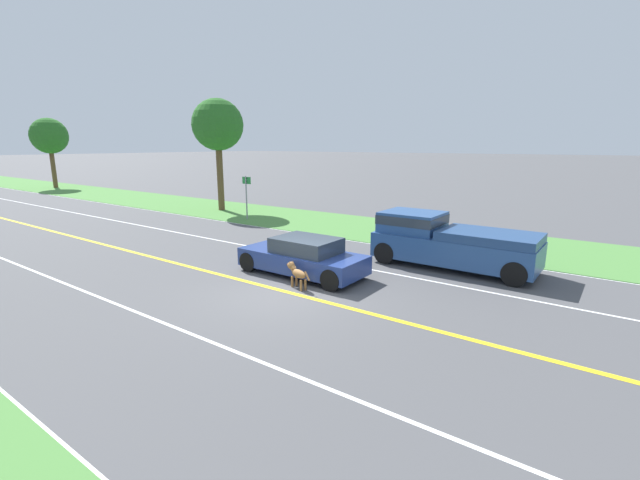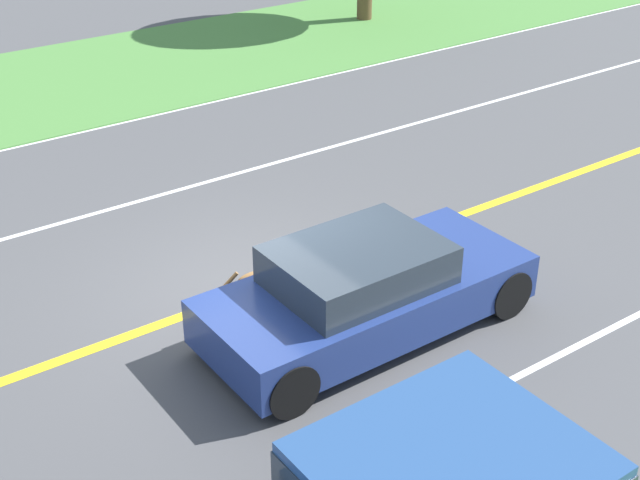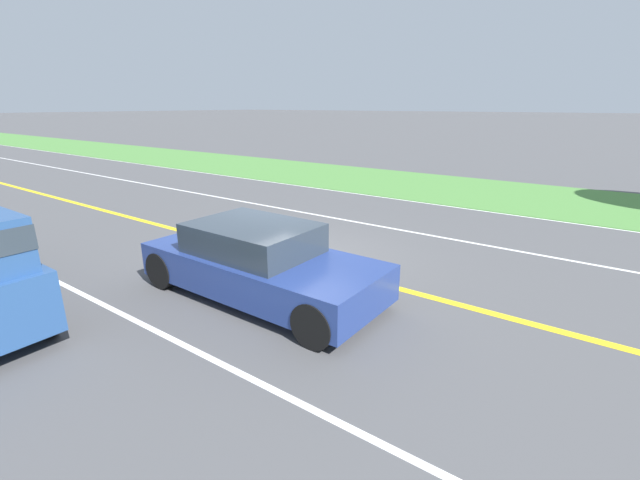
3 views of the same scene
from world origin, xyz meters
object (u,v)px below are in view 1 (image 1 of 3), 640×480
at_px(ego_car, 303,257).
at_px(pickup_truck, 447,241).
at_px(street_sign, 246,192).
at_px(roadside_tree_right_near, 218,126).
at_px(dog, 297,273).
at_px(roadside_tree_right_far, 49,136).

bearing_deg(ego_car, pickup_truck, -42.87).
distance_m(ego_car, street_sign, 11.41).
bearing_deg(street_sign, pickup_truck, -102.21).
distance_m(pickup_truck, street_sign, 13.11).
bearing_deg(ego_car, roadside_tree_right_near, 58.49).
bearing_deg(street_sign, dog, -127.86).
height_order(dog, roadside_tree_right_near, roadside_tree_right_near).
bearing_deg(roadside_tree_right_near, dog, -123.74).
bearing_deg(dog, ego_car, 47.20).
xyz_separation_m(ego_car, street_sign, (6.56, 9.28, 0.98)).
height_order(ego_car, dog, ego_car).
height_order(pickup_truck, street_sign, street_sign).
bearing_deg(street_sign, roadside_tree_right_far, 86.23).
bearing_deg(pickup_truck, street_sign, 77.79).
xyz_separation_m(dog, roadside_tree_right_near, (9.30, 13.92, 4.96)).
distance_m(ego_car, roadside_tree_right_near, 16.28).
height_order(pickup_truck, roadside_tree_right_far, roadside_tree_right_far).
height_order(ego_car, street_sign, street_sign).
bearing_deg(roadside_tree_right_far, street_sign, -93.77).
relative_size(ego_car, roadside_tree_right_far, 0.63).
relative_size(ego_car, dog, 3.66).
xyz_separation_m(dog, pickup_truck, (4.96, -2.86, 0.47)).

